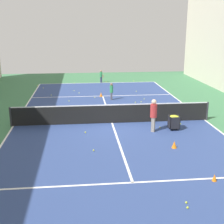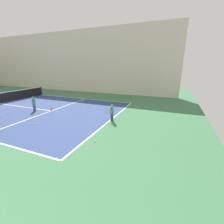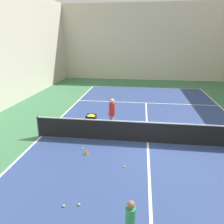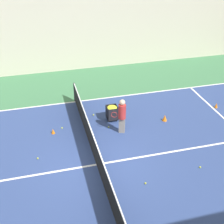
% 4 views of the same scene
% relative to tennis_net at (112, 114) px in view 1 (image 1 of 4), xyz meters
% --- Properties ---
extents(ground_plane, '(37.75, 37.75, 0.00)m').
position_rel_tennis_net_xyz_m(ground_plane, '(0.00, 0.00, -0.55)').
color(ground_plane, '#3D754C').
extents(court_playing_area, '(10.76, 24.85, 0.00)m').
position_rel_tennis_net_xyz_m(court_playing_area, '(0.00, 0.00, -0.55)').
color(court_playing_area, navy).
rests_on(court_playing_area, ground).
extents(line_baseline_near, '(10.76, 0.10, 0.00)m').
position_rel_tennis_net_xyz_m(line_baseline_near, '(0.00, -12.42, -0.55)').
color(line_baseline_near, white).
rests_on(line_baseline_near, ground).
extents(line_sideline_left, '(0.10, 24.85, 0.00)m').
position_rel_tennis_net_xyz_m(line_sideline_left, '(-5.38, 0.00, -0.55)').
color(line_sideline_left, white).
rests_on(line_sideline_left, ground).
extents(line_sideline_right, '(0.10, 24.85, 0.00)m').
position_rel_tennis_net_xyz_m(line_sideline_right, '(5.38, 0.00, -0.55)').
color(line_sideline_right, white).
rests_on(line_sideline_right, ground).
extents(line_service_near, '(10.76, 0.10, 0.00)m').
position_rel_tennis_net_xyz_m(line_service_near, '(0.00, -6.83, -0.55)').
color(line_service_near, white).
rests_on(line_service_near, ground).
extents(line_service_far, '(10.76, 0.10, 0.00)m').
position_rel_tennis_net_xyz_m(line_service_far, '(0.00, 6.83, -0.55)').
color(line_service_far, white).
rests_on(line_service_far, ground).
extents(line_centre_service, '(0.10, 13.67, 0.00)m').
position_rel_tennis_net_xyz_m(line_centre_service, '(0.00, 0.00, -0.55)').
color(line_centre_service, white).
rests_on(line_centre_service, ground).
extents(tennis_net, '(11.06, 0.10, 1.07)m').
position_rel_tennis_net_xyz_m(tennis_net, '(0.00, 0.00, 0.00)').
color(tennis_net, '#2D2D33').
rests_on(tennis_net, ground).
extents(player_near_baseline, '(0.38, 0.55, 1.19)m').
position_rel_tennis_net_xyz_m(player_near_baseline, '(-0.30, -12.58, 0.12)').
color(player_near_baseline, '#2D3351').
rests_on(player_near_baseline, ground).
extents(coach_at_net, '(0.45, 0.70, 1.70)m').
position_rel_tennis_net_xyz_m(coach_at_net, '(-1.95, 1.60, 0.42)').
color(coach_at_net, gray).
rests_on(coach_at_net, ground).
extents(child_midcourt, '(0.26, 0.26, 1.24)m').
position_rel_tennis_net_xyz_m(child_midcourt, '(-0.54, -5.52, 0.16)').
color(child_midcourt, '#4C4C56').
rests_on(child_midcourt, ground).
extents(ball_cart, '(0.52, 0.53, 0.77)m').
position_rel_tennis_net_xyz_m(ball_cart, '(-3.09, 1.44, -0.02)').
color(ball_cart, black).
rests_on(ball_cart, ground).
extents(training_cone_0, '(0.17, 0.17, 0.26)m').
position_rel_tennis_net_xyz_m(training_cone_0, '(-2.88, 7.02, -0.42)').
color(training_cone_0, orange).
rests_on(training_cone_0, ground).
extents(training_cone_1, '(0.23, 0.23, 0.31)m').
position_rel_tennis_net_xyz_m(training_cone_1, '(-2.37, 3.91, -0.39)').
color(training_cone_1, orange).
rests_on(training_cone_1, ground).
extents(training_cone_2, '(0.22, 0.22, 0.32)m').
position_rel_tennis_net_xyz_m(training_cone_2, '(0.13, -6.69, -0.39)').
color(training_cone_2, orange).
rests_on(training_cone_2, ground).
extents(training_cone_3, '(0.17, 0.17, 0.24)m').
position_rel_tennis_net_xyz_m(training_cone_3, '(-2.65, -1.46, -0.43)').
color(training_cone_3, orange).
rests_on(training_cone_3, ground).
extents(tennis_ball_0, '(0.07, 0.07, 0.07)m').
position_rel_tennis_net_xyz_m(tennis_ball_0, '(-2.85, -8.13, -0.52)').
color(tennis_ball_0, yellow).
rests_on(tennis_ball_0, ground).
extents(tennis_ball_1, '(0.07, 0.07, 0.07)m').
position_rel_tennis_net_xyz_m(tennis_ball_1, '(-2.56, -4.58, -0.52)').
color(tennis_ball_1, yellow).
rests_on(tennis_ball_1, ground).
extents(tennis_ball_2, '(0.07, 0.07, 0.07)m').
position_rel_tennis_net_xyz_m(tennis_ball_2, '(-2.95, -5.41, -0.52)').
color(tennis_ball_2, yellow).
rests_on(tennis_ball_2, ground).
extents(tennis_ball_4, '(0.07, 0.07, 0.07)m').
position_rel_tennis_net_xyz_m(tennis_ball_4, '(2.20, -8.92, -0.52)').
color(tennis_ball_4, yellow).
rests_on(tennis_ball_4, ground).
extents(tennis_ball_5, '(0.07, 0.07, 0.07)m').
position_rel_tennis_net_xyz_m(tennis_ball_5, '(5.49, -11.56, -0.52)').
color(tennis_ball_5, yellow).
rests_on(tennis_ball_5, ground).
extents(tennis_ball_6, '(0.07, 0.07, 0.07)m').
position_rel_tennis_net_xyz_m(tennis_ball_6, '(0.63, -6.29, -0.52)').
color(tennis_ball_6, yellow).
rests_on(tennis_ball_6, ground).
extents(tennis_ball_8, '(0.07, 0.07, 0.07)m').
position_rel_tennis_net_xyz_m(tennis_ball_8, '(-0.81, -12.74, -0.52)').
color(tennis_ball_8, yellow).
rests_on(tennis_ball_8, ground).
extents(tennis_ball_9, '(0.07, 0.07, 0.07)m').
position_rel_tennis_net_xyz_m(tennis_ball_9, '(-1.42, 8.30, -0.52)').
color(tennis_ball_9, yellow).
rests_on(tennis_ball_9, ground).
extents(tennis_ball_10, '(0.07, 0.07, 0.07)m').
position_rel_tennis_net_xyz_m(tennis_ball_10, '(-2.95, -1.02, -0.52)').
color(tennis_ball_10, yellow).
rests_on(tennis_ball_10, ground).
extents(tennis_ball_11, '(0.07, 0.07, 0.07)m').
position_rel_tennis_net_xyz_m(tennis_ball_11, '(-2.45, 1.11, -0.52)').
color(tennis_ball_11, yellow).
rests_on(tennis_ball_11, ground).
extents(tennis_ball_13, '(0.07, 0.07, 0.07)m').
position_rel_tennis_net_xyz_m(tennis_ball_13, '(4.86, -10.37, -0.52)').
color(tennis_ball_13, yellow).
rests_on(tennis_ball_13, ground).
extents(tennis_ball_14, '(0.07, 0.07, 0.07)m').
position_rel_tennis_net_xyz_m(tennis_ball_14, '(2.53, -5.38, -0.52)').
color(tennis_ball_14, yellow).
rests_on(tennis_ball_14, ground).
extents(tennis_ball_15, '(0.07, 0.07, 0.07)m').
position_rel_tennis_net_xyz_m(tennis_ball_15, '(3.95, -7.43, -0.52)').
color(tennis_ball_15, yellow).
rests_on(tennis_ball_15, ground).
extents(tennis_ball_16, '(0.07, 0.07, 0.07)m').
position_rel_tennis_net_xyz_m(tennis_ball_16, '(1.52, 1.50, -0.52)').
color(tennis_ball_16, yellow).
rests_on(tennis_ball_16, ground).
extents(tennis_ball_17, '(0.07, 0.07, 0.07)m').
position_rel_tennis_net_xyz_m(tennis_ball_17, '(-3.47, -12.93, -0.52)').
color(tennis_ball_17, yellow).
rests_on(tennis_ball_17, ground).
extents(tennis_ball_19, '(0.07, 0.07, 0.07)m').
position_rel_tennis_net_xyz_m(tennis_ball_19, '(-0.95, -2.25, -0.52)').
color(tennis_ball_19, yellow).
rests_on(tennis_ball_19, ground).
extents(tennis_ball_20, '(0.07, 0.07, 0.07)m').
position_rel_tennis_net_xyz_m(tennis_ball_20, '(2.85, -3.82, -0.52)').
color(tennis_ball_20, yellow).
rests_on(tennis_ball_20, ground).
extents(tennis_ball_23, '(0.07, 0.07, 0.07)m').
position_rel_tennis_net_xyz_m(tennis_ball_23, '(1.80, -8.00, -0.52)').
color(tennis_ball_23, yellow).
rests_on(tennis_ball_23, ground).
extents(tennis_ball_25, '(0.07, 0.07, 0.07)m').
position_rel_tennis_net_xyz_m(tennis_ball_25, '(-2.13, -4.47, -0.52)').
color(tennis_ball_25, yellow).
rests_on(tennis_ball_25, ground).
extents(tennis_ball_26, '(0.07, 0.07, 0.07)m').
position_rel_tennis_net_xyz_m(tennis_ball_26, '(2.22, -12.29, -0.52)').
color(tennis_ball_26, yellow).
rests_on(tennis_ball_26, ground).
extents(tennis_ball_30, '(0.07, 0.07, 0.07)m').
position_rel_tennis_net_xyz_m(tennis_ball_30, '(-3.73, 0.64, -0.52)').
color(tennis_ball_30, yellow).
rests_on(tennis_ball_30, ground).
extents(tennis_ball_31, '(0.07, 0.07, 0.07)m').
position_rel_tennis_net_xyz_m(tennis_ball_31, '(-1.36, 8.58, -0.52)').
color(tennis_ball_31, yellow).
rests_on(tennis_ball_31, ground).
extents(tennis_ball_32, '(0.07, 0.07, 0.07)m').
position_rel_tennis_net_xyz_m(tennis_ball_32, '(1.22, 3.88, -0.52)').
color(tennis_ball_32, yellow).
rests_on(tennis_ball_32, ground).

